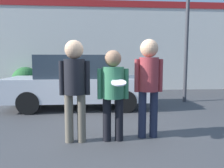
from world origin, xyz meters
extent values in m
plane|color=#3F3F42|center=(0.00, 0.00, 0.00)|extent=(56.00, 56.00, 0.00)
cube|color=silver|center=(0.00, 6.68, 2.13)|extent=(24.00, 0.18, 4.25)
cube|color=#B21E1E|center=(0.00, 6.57, 4.10)|extent=(24.00, 0.04, 0.30)
cylinder|color=#665B4C|center=(-0.67, -0.12, 0.43)|extent=(0.15, 0.15, 0.87)
cylinder|color=#665B4C|center=(-0.45, -0.12, 0.43)|extent=(0.15, 0.15, 0.87)
cylinder|color=black|center=(-0.56, -0.12, 1.17)|extent=(0.36, 0.36, 0.61)
cylinder|color=black|center=(-0.78, -0.12, 1.15)|extent=(0.09, 0.09, 0.60)
cylinder|color=black|center=(-0.34, -0.12, 1.15)|extent=(0.09, 0.09, 0.60)
sphere|color=tan|center=(-0.56, -0.12, 1.64)|extent=(0.33, 0.33, 0.33)
cylinder|color=black|center=(0.01, -0.10, 0.39)|extent=(0.15, 0.15, 0.79)
cylinder|color=black|center=(0.23, -0.10, 0.39)|extent=(0.15, 0.15, 0.79)
cylinder|color=#33724C|center=(0.12, -0.10, 1.06)|extent=(0.39, 0.39, 0.56)
cylinder|color=#33724C|center=(-0.12, -0.10, 1.04)|extent=(0.09, 0.09, 0.54)
cylinder|color=#33724C|center=(0.35, -0.10, 1.04)|extent=(0.09, 0.09, 0.54)
sphere|color=#8C664C|center=(0.12, -0.10, 1.49)|extent=(0.29, 0.29, 0.29)
cylinder|color=silver|center=(0.19, -0.37, 1.09)|extent=(0.26, 0.25, 0.10)
cylinder|color=#1E2338|center=(0.68, 0.03, 0.44)|extent=(0.15, 0.15, 0.89)
cylinder|color=#1E2338|center=(0.90, 0.03, 0.44)|extent=(0.15, 0.15, 0.89)
cylinder|color=maroon|center=(0.79, 0.03, 1.20)|extent=(0.36, 0.36, 0.63)
cylinder|color=maroon|center=(0.57, 0.03, 1.18)|extent=(0.09, 0.09, 0.61)
cylinder|color=maroon|center=(1.01, 0.03, 1.18)|extent=(0.09, 0.09, 0.61)
sphere|color=tan|center=(0.79, 0.03, 1.68)|extent=(0.33, 0.33, 0.33)
cube|color=silver|center=(-0.68, 2.81, 0.60)|extent=(4.27, 1.76, 0.68)
cube|color=#28333D|center=(-0.77, 2.81, 1.28)|extent=(2.22, 1.51, 0.67)
cylinder|color=black|center=(0.64, 3.59, 0.31)|extent=(0.63, 0.22, 0.63)
cylinder|color=black|center=(0.64, 2.03, 0.31)|extent=(0.63, 0.22, 0.63)
cylinder|color=black|center=(-2.00, 3.59, 0.31)|extent=(0.63, 0.22, 0.63)
cylinder|color=black|center=(-2.00, 2.03, 0.31)|extent=(0.63, 0.22, 0.63)
cylinder|color=#38383D|center=(2.96, 3.44, 2.80)|extent=(0.12, 0.12, 5.60)
sphere|color=#2D6B33|center=(-3.24, 5.90, 0.59)|extent=(1.17, 1.17, 1.17)
camera|label=1|loc=(-0.21, -3.95, 1.46)|focal=35.00mm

